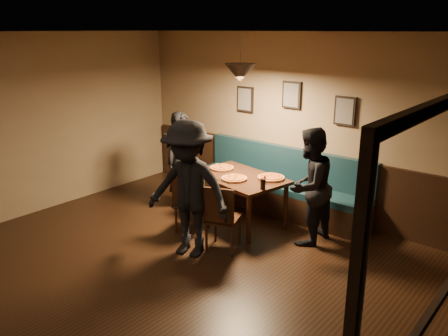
# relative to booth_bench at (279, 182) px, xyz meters

# --- Properties ---
(floor) EXTENTS (7.00, 7.00, 0.00)m
(floor) POSITION_rel_booth_bench_xyz_m (0.00, -3.20, -0.50)
(floor) COLOR black
(floor) RESTS_ON ground
(ceiling) EXTENTS (7.00, 7.00, 0.00)m
(ceiling) POSITION_rel_booth_bench_xyz_m (0.00, -3.20, 2.30)
(ceiling) COLOR silver
(ceiling) RESTS_ON ground
(wall_back) EXTENTS (6.00, 0.00, 6.00)m
(wall_back) POSITION_rel_booth_bench_xyz_m (0.00, 0.30, 0.90)
(wall_back) COLOR #8C704F
(wall_back) RESTS_ON ground
(wall_right) EXTENTS (0.00, 7.00, 7.00)m
(wall_right) POSITION_rel_booth_bench_xyz_m (3.00, -3.20, 0.90)
(wall_right) COLOR #8C704F
(wall_right) RESTS_ON ground
(wainscot) EXTENTS (5.88, 0.06, 1.00)m
(wainscot) POSITION_rel_booth_bench_xyz_m (0.00, 0.27, 0.00)
(wainscot) COLOR black
(wainscot) RESTS_ON ground
(booth_bench) EXTENTS (3.00, 0.60, 1.00)m
(booth_bench) POSITION_rel_booth_bench_xyz_m (0.00, 0.00, 0.00)
(booth_bench) COLOR #0F232D
(booth_bench) RESTS_ON ground
(window_frame) EXTENTS (0.06, 2.56, 1.86)m
(window_frame) POSITION_rel_booth_bench_xyz_m (2.96, -2.70, 1.00)
(window_frame) COLOR black
(window_frame) RESTS_ON wall_right
(window_glass) EXTENTS (0.00, 2.40, 2.40)m
(window_glass) POSITION_rel_booth_bench_xyz_m (2.93, -2.70, 1.00)
(window_glass) COLOR black
(window_glass) RESTS_ON wall_right
(picture_left) EXTENTS (0.32, 0.04, 0.42)m
(picture_left) POSITION_rel_booth_bench_xyz_m (-0.90, 0.27, 1.20)
(picture_left) COLOR black
(picture_left) RESTS_ON wall_back
(picture_center) EXTENTS (0.32, 0.04, 0.42)m
(picture_center) POSITION_rel_booth_bench_xyz_m (0.00, 0.27, 1.35)
(picture_center) COLOR black
(picture_center) RESTS_ON wall_back
(picture_right) EXTENTS (0.32, 0.04, 0.42)m
(picture_right) POSITION_rel_booth_bench_xyz_m (0.90, 0.27, 1.20)
(picture_right) COLOR black
(picture_right) RESTS_ON wall_back
(pendant_lamp) EXTENTS (0.44, 0.44, 0.25)m
(pendant_lamp) POSITION_rel_booth_bench_xyz_m (-0.21, -0.77, 1.75)
(pendant_lamp) COLOR black
(pendant_lamp) RESTS_ON ceiling
(dining_table) EXTENTS (1.53, 1.13, 0.74)m
(dining_table) POSITION_rel_booth_bench_xyz_m (-0.21, -0.77, -0.13)
(dining_table) COLOR black
(dining_table) RESTS_ON floor
(chair_near_left) EXTENTS (0.49, 0.49, 0.91)m
(chair_near_left) POSITION_rel_booth_bench_xyz_m (-0.57, -1.42, -0.04)
(chair_near_left) COLOR black
(chair_near_left) RESTS_ON floor
(chair_near_right) EXTENTS (0.52, 0.52, 0.92)m
(chair_near_right) POSITION_rel_booth_bench_xyz_m (0.16, -1.59, -0.04)
(chair_near_right) COLOR black
(chair_near_right) RESTS_ON floor
(diner_left) EXTENTS (0.54, 0.67, 1.59)m
(diner_left) POSITION_rel_booth_bench_xyz_m (-1.33, -0.83, 0.29)
(diner_left) COLOR black
(diner_left) RESTS_ON floor
(diner_right) EXTENTS (0.65, 0.81, 1.61)m
(diner_right) POSITION_rel_booth_bench_xyz_m (0.91, -0.67, 0.31)
(diner_right) COLOR black
(diner_right) RESTS_ON floor
(diner_front) EXTENTS (1.27, 0.91, 1.78)m
(diner_front) POSITION_rel_booth_bench_xyz_m (-0.10, -1.97, 0.39)
(diner_front) COLOR black
(diner_front) RESTS_ON floor
(pizza_a) EXTENTS (0.46, 0.46, 0.04)m
(pizza_a) POSITION_rel_booth_bench_xyz_m (-0.64, -0.66, 0.27)
(pizza_a) COLOR #D16527
(pizza_a) RESTS_ON dining_table
(pizza_b) EXTENTS (0.47, 0.47, 0.04)m
(pizza_b) POSITION_rel_booth_bench_xyz_m (-0.16, -0.95, 0.27)
(pizza_b) COLOR gold
(pizza_b) RESTS_ON dining_table
(pizza_c) EXTENTS (0.52, 0.52, 0.04)m
(pizza_c) POSITION_rel_booth_bench_xyz_m (0.23, -0.58, 0.27)
(pizza_c) COLOR orange
(pizza_c) RESTS_ON dining_table
(soda_glass) EXTENTS (0.07, 0.07, 0.15)m
(soda_glass) POSITION_rel_booth_bench_xyz_m (0.39, -1.02, 0.32)
(soda_glass) COLOR black
(soda_glass) RESTS_ON dining_table
(tabasco_bottle) EXTENTS (0.04, 0.04, 0.13)m
(tabasco_bottle) POSITION_rel_booth_bench_xyz_m (0.27, -0.81, 0.31)
(tabasco_bottle) COLOR #A61505
(tabasco_bottle) RESTS_ON dining_table
(napkin_a) EXTENTS (0.23, 0.23, 0.01)m
(napkin_a) POSITION_rel_booth_bench_xyz_m (-0.78, -0.52, 0.25)
(napkin_a) COLOR #1A6521
(napkin_a) RESTS_ON dining_table
(napkin_b) EXTENTS (0.21, 0.21, 0.01)m
(napkin_b) POSITION_rel_booth_bench_xyz_m (-0.79, -1.03, 0.25)
(napkin_b) COLOR #207B2D
(napkin_b) RESTS_ON dining_table
(cutlery_set) EXTENTS (0.16, 0.08, 0.00)m
(cutlery_set) POSITION_rel_booth_bench_xyz_m (-0.24, -1.12, 0.25)
(cutlery_set) COLOR #B6B5BA
(cutlery_set) RESTS_ON dining_table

